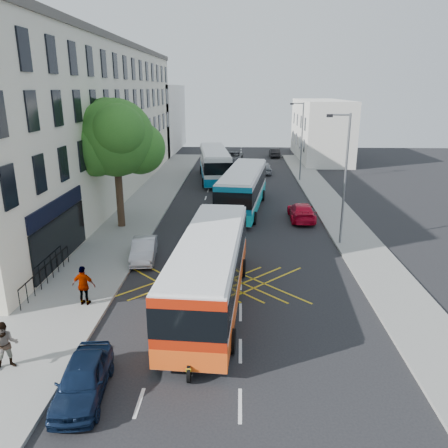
# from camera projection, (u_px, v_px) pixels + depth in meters

# --- Properties ---
(ground) EXTENTS (120.00, 120.00, 0.00)m
(ground) POSITION_uv_depth(u_px,v_px,m) (240.00, 351.00, 16.56)
(ground) COLOR black
(ground) RESTS_ON ground
(pavement_left) EXTENTS (5.00, 70.00, 0.15)m
(pavement_left) POSITION_uv_depth(u_px,v_px,m) (122.00, 227.00, 31.16)
(pavement_left) COLOR gray
(pavement_left) RESTS_ON ground
(pavement_right) EXTENTS (3.00, 70.00, 0.15)m
(pavement_right) POSITION_uv_depth(u_px,v_px,m) (348.00, 229.00, 30.58)
(pavement_right) COLOR gray
(pavement_right) RESTS_ON ground
(terrace_main) EXTENTS (8.30, 45.00, 13.50)m
(terrace_main) POSITION_uv_depth(u_px,v_px,m) (83.00, 121.00, 38.42)
(terrace_main) COLOR beige
(terrace_main) RESTS_ON ground
(terrace_far) EXTENTS (8.00, 20.00, 10.00)m
(terrace_far) POSITION_uv_depth(u_px,v_px,m) (152.00, 119.00, 68.05)
(terrace_far) COLOR silver
(terrace_far) RESTS_ON ground
(building_right) EXTENTS (6.00, 18.00, 8.00)m
(building_right) POSITION_uv_depth(u_px,v_px,m) (320.00, 130.00, 60.76)
(building_right) COLOR silver
(building_right) RESTS_ON ground
(street_tree) EXTENTS (6.30, 5.70, 8.80)m
(street_tree) POSITION_uv_depth(u_px,v_px,m) (115.00, 139.00, 29.27)
(street_tree) COLOR #382619
(street_tree) RESTS_ON pavement_left
(lamp_near) EXTENTS (1.45, 0.15, 8.00)m
(lamp_near) POSITION_uv_depth(u_px,v_px,m) (344.00, 173.00, 26.41)
(lamp_near) COLOR slate
(lamp_near) RESTS_ON pavement_right
(lamp_far) EXTENTS (1.45, 0.15, 8.00)m
(lamp_far) POSITION_uv_depth(u_px,v_px,m) (301.00, 137.00, 45.49)
(lamp_far) COLOR slate
(lamp_far) RESTS_ON pavement_right
(railings) EXTENTS (0.08, 5.60, 1.14)m
(railings) POSITION_uv_depth(u_px,v_px,m) (46.00, 273.00, 21.76)
(railings) COLOR black
(railings) RESTS_ON pavement_left
(bus_near) EXTENTS (3.41, 11.66, 3.24)m
(bus_near) POSITION_uv_depth(u_px,v_px,m) (210.00, 269.00, 19.75)
(bus_near) COLOR silver
(bus_near) RESTS_ON ground
(bus_mid) EXTENTS (4.26, 12.04, 3.31)m
(bus_mid) POSITION_uv_depth(u_px,v_px,m) (243.00, 189.00, 35.31)
(bus_mid) COLOR silver
(bus_mid) RESTS_ON ground
(bus_far) EXTENTS (4.13, 12.04, 3.32)m
(bus_far) POSITION_uv_depth(u_px,v_px,m) (214.00, 164.00, 47.08)
(bus_far) COLOR silver
(bus_far) RESTS_ON ground
(motorbike) EXTENTS (0.65, 2.15, 1.90)m
(motorbike) POSITION_uv_depth(u_px,v_px,m) (190.00, 346.00, 15.28)
(motorbike) COLOR black
(motorbike) RESTS_ON ground
(parked_car_blue) EXTENTS (1.82, 3.80, 1.25)m
(parked_car_blue) POSITION_uv_depth(u_px,v_px,m) (83.00, 379.00, 13.97)
(parked_car_blue) COLOR #0D1B36
(parked_car_blue) RESTS_ON ground
(parked_car_silver) EXTENTS (1.71, 3.85, 1.23)m
(parked_car_silver) POSITION_uv_depth(u_px,v_px,m) (144.00, 250.00, 25.20)
(parked_car_silver) COLOR #B8BAC1
(parked_car_silver) RESTS_ON ground
(red_hatchback) EXTENTS (1.84, 4.49, 1.30)m
(red_hatchback) POSITION_uv_depth(u_px,v_px,m) (301.00, 212.00, 32.84)
(red_hatchback) COLOR red
(red_hatchback) RESTS_ON ground
(distant_car_grey) EXTENTS (3.04, 5.66, 1.51)m
(distant_car_grey) POSITION_uv_depth(u_px,v_px,m) (232.00, 158.00, 57.62)
(distant_car_grey) COLOR #3B3D42
(distant_car_grey) RESTS_ON ground
(distant_car_silver) EXTENTS (1.84, 4.16, 1.39)m
(distant_car_silver) POSITION_uv_depth(u_px,v_px,m) (264.00, 168.00, 50.72)
(distant_car_silver) COLOR #9E9FA5
(distant_car_silver) RESTS_ON ground
(distant_car_dark) EXTENTS (1.44, 3.80, 1.24)m
(distant_car_dark) POSITION_uv_depth(u_px,v_px,m) (274.00, 153.00, 62.94)
(distant_car_dark) COLOR black
(distant_car_dark) RESTS_ON ground
(pedestrian_near) EXTENTS (1.06, 0.97, 1.76)m
(pedestrian_near) POSITION_uv_depth(u_px,v_px,m) (6.00, 346.00, 15.07)
(pedestrian_near) COLOR gray
(pedestrian_near) RESTS_ON pavement_left
(pedestrian_far) EXTENTS (1.12, 0.56, 1.85)m
(pedestrian_far) POSITION_uv_depth(u_px,v_px,m) (84.00, 286.00, 19.56)
(pedestrian_far) COLOR gray
(pedestrian_far) RESTS_ON pavement_left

